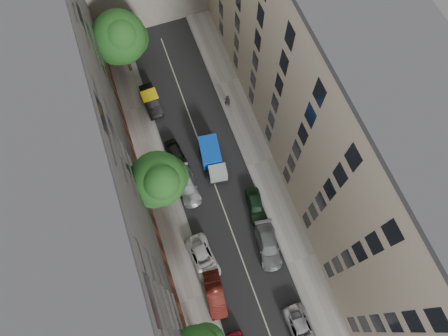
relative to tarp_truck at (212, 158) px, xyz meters
name	(u,v)px	position (x,y,z in m)	size (l,w,h in m)	color
ground	(212,178)	(-0.60, -1.66, -1.24)	(120.00, 120.00, 0.00)	#4C4C49
road_surface	(212,178)	(-0.60, -1.66, -1.23)	(8.00, 44.00, 0.02)	black
sidewalk_left	(163,194)	(-6.10, -1.66, -1.17)	(3.00, 44.00, 0.15)	gray
sidewalk_right	(260,162)	(4.90, -1.66, -1.17)	(3.00, 44.00, 0.15)	gray
building_left	(79,177)	(-11.60, -1.66, 8.76)	(8.00, 44.00, 20.00)	#484543
building_right	(328,98)	(10.40, -1.66, 8.76)	(8.00, 44.00, 20.00)	tan
tarp_truck	(212,158)	(0.00, 0.00, 0.00)	(2.54, 5.10, 2.25)	black
car_left_1	(215,294)	(-4.20, -13.06, -0.50)	(1.56, 4.48, 1.48)	#4A140E
car_left_2	(203,258)	(-4.20, -9.46, -0.58)	(2.21, 4.79, 1.33)	silver
car_left_3	(187,186)	(-3.40, -1.86, -0.56)	(1.92, 4.72, 1.37)	silver
car_left_4	(176,155)	(-3.45, 1.96, -0.60)	(1.51, 3.76, 1.28)	black
car_left_5	(151,101)	(-4.20, 9.34, -0.50)	(1.57, 4.50, 1.48)	black
car_right_0	(302,330)	(2.20, -18.66, -0.59)	(2.16, 4.68, 1.30)	#B4B4B9
car_right_1	(268,245)	(2.20, -10.46, -0.52)	(2.01, 4.95, 1.44)	slate
car_right_2	(255,206)	(2.51, -6.26, -0.58)	(1.57, 3.91, 1.33)	black
tree_mid	(160,180)	(-5.71, -2.77, 5.42)	(5.31, 5.04, 9.55)	#382619
tree_far	(121,39)	(-5.20, 14.60, 4.44)	(5.98, 5.80, 8.60)	#382619
lamp_post	(202,274)	(-4.80, -11.40, 2.91)	(0.36, 0.36, 6.50)	#1B5F27
pedestrian	(227,101)	(3.93, 6.24, -0.16)	(0.68, 0.45, 1.86)	black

